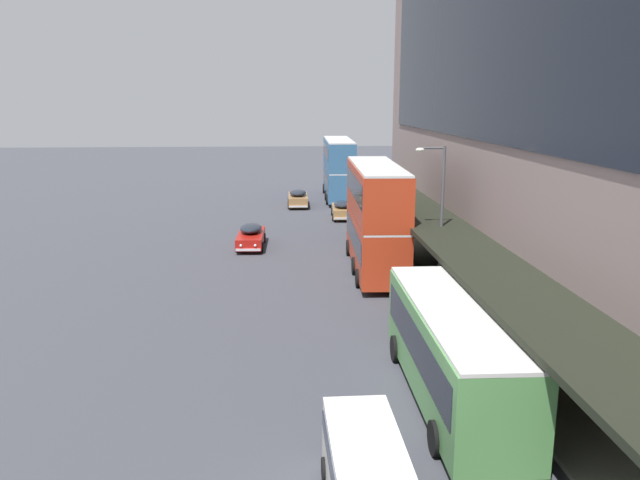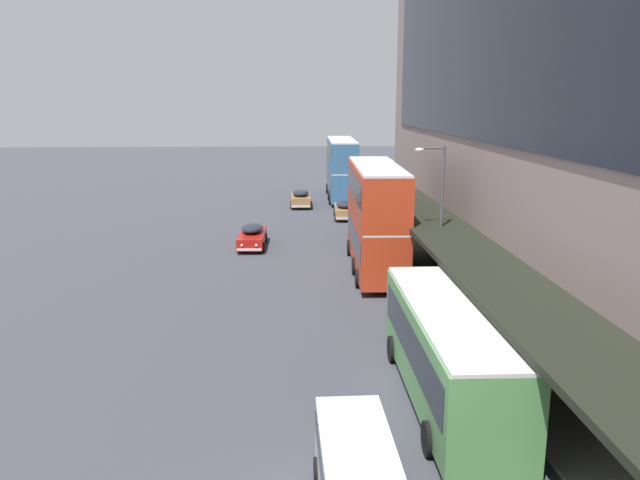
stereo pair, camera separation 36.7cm
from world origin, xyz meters
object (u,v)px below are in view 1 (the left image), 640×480
object	(u,v)px
vw_van	(364,466)
pedestrian_at_kerb	(549,372)
sedan_lead_near	(298,198)
transit_bus_kerbside_far	(453,348)
street_lamp	(439,210)
transit_bus_kerbside_rear	(338,167)
transit_bus_kerbside_front	(376,214)
sedan_lead_mid	(251,236)
sedan_far_back	(342,209)

from	to	relation	value
vw_van	pedestrian_at_kerb	bearing A→B (deg)	35.59
sedan_lead_near	transit_bus_kerbside_far	bearing A→B (deg)	-84.18
transit_bus_kerbside_far	sedan_lead_near	bearing A→B (deg)	95.82
pedestrian_at_kerb	street_lamp	size ratio (longest dim) A/B	0.25
sedan_lead_near	street_lamp	xyz separation A→B (m)	(6.22, -27.74, 3.66)
transit_bus_kerbside_rear	transit_bus_kerbside_far	distance (m)	43.23
vw_van	street_lamp	size ratio (longest dim) A/B	0.61
transit_bus_kerbside_rear	transit_bus_kerbside_far	xyz separation A→B (m)	(-0.22, -43.21, -1.30)
sedan_lead_near	street_lamp	distance (m)	28.66
transit_bus_kerbside_front	transit_bus_kerbside_far	size ratio (longest dim) A/B	1.08
transit_bus_kerbside_front	sedan_lead_mid	xyz separation A→B (m)	(-7.52, 6.45, -2.57)
sedan_lead_near	sedan_lead_mid	bearing A→B (deg)	-102.70
sedan_far_back	sedan_lead_mid	xyz separation A→B (m)	(-7.22, -10.01, 0.03)
transit_bus_kerbside_rear	sedan_far_back	world-z (taller)	transit_bus_kerbside_rear
street_lamp	transit_bus_kerbside_rear	bearing A→B (deg)	93.63
transit_bus_kerbside_rear	street_lamp	xyz separation A→B (m)	(2.03, -31.98, 1.26)
sedan_lead_near	pedestrian_at_kerb	xyz separation A→B (m)	(7.06, -39.44, 0.39)
sedan_far_back	transit_bus_kerbside_far	bearing A→B (deg)	-89.30
transit_bus_kerbside_front	pedestrian_at_kerb	xyz separation A→B (m)	(3.20, -16.79, -2.16)
transit_bus_kerbside_rear	sedan_lead_mid	world-z (taller)	transit_bus_kerbside_rear
transit_bus_kerbside_rear	sedan_far_back	distance (m)	10.74
transit_bus_kerbside_front	sedan_lead_near	world-z (taller)	transit_bus_kerbside_front
sedan_lead_near	pedestrian_at_kerb	distance (m)	40.07
transit_bus_kerbside_front	sedan_far_back	xyz separation A→B (m)	(-0.29, 16.46, -2.59)
transit_bus_kerbside_front	sedan_far_back	world-z (taller)	transit_bus_kerbside_front
transit_bus_kerbside_rear	vw_van	xyz separation A→B (m)	(-3.81, -48.47, -2.11)
street_lamp	sedan_far_back	bearing A→B (deg)	97.01
sedan_lead_mid	pedestrian_at_kerb	bearing A→B (deg)	-65.25
transit_bus_kerbside_front	transit_bus_kerbside_rear	world-z (taller)	transit_bus_kerbside_front
transit_bus_kerbside_far	vw_van	world-z (taller)	transit_bus_kerbside_far
transit_bus_kerbside_front	street_lamp	world-z (taller)	street_lamp
transit_bus_kerbside_rear	sedan_far_back	bearing A→B (deg)	-93.40
sedan_lead_mid	sedan_lead_near	distance (m)	16.61
sedan_far_back	street_lamp	xyz separation A→B (m)	(2.65, -21.54, 3.71)
transit_bus_kerbside_rear	street_lamp	bearing A→B (deg)	-86.37
sedan_far_back	pedestrian_at_kerb	distance (m)	33.43
pedestrian_at_kerb	sedan_lead_near	bearing A→B (deg)	100.15
sedan_lead_mid	street_lamp	size ratio (longest dim) A/B	0.66
sedan_lead_mid	sedan_lead_near	world-z (taller)	sedan_lead_near
transit_bus_kerbside_front	transit_bus_kerbside_rear	distance (m)	26.90
sedan_far_back	sedan_lead_near	world-z (taller)	sedan_lead_near
transit_bus_kerbside_far	street_lamp	xyz separation A→B (m)	(2.25, 11.23, 2.56)
sedan_lead_mid	pedestrian_at_kerb	size ratio (longest dim) A/B	2.65
sedan_lead_mid	transit_bus_kerbside_rear	bearing A→B (deg)	69.01
transit_bus_kerbside_far	vw_van	bearing A→B (deg)	-124.37
transit_bus_kerbside_far	vw_van	xyz separation A→B (m)	(-3.60, -5.26, -0.80)
transit_bus_kerbside_rear	pedestrian_at_kerb	world-z (taller)	transit_bus_kerbside_rear
sedan_lead_mid	vw_van	bearing A→B (deg)	-81.82
transit_bus_kerbside_front	street_lamp	distance (m)	5.71
vw_van	pedestrian_at_kerb	size ratio (longest dim) A/B	2.46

